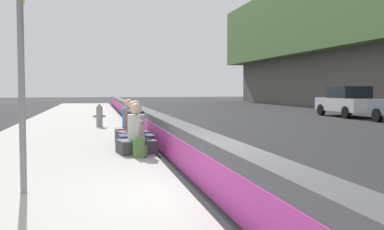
{
  "coord_description": "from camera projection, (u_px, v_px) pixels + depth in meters",
  "views": [
    {
      "loc": [
        -5.92,
        1.73,
        1.58
      ],
      "look_at": [
        6.34,
        -0.88,
        0.85
      ],
      "focal_mm": 42.74,
      "sensor_mm": 36.0,
      "label": 1
    }
  ],
  "objects": [
    {
      "name": "ground_plane",
      "position": [
        226.0,
        204.0,
        6.23
      ],
      "size": [
        160.0,
        160.0,
        0.0
      ],
      "primitive_type": "plane",
      "color": "#232326",
      "rests_on": "ground"
    },
    {
      "name": "sidewalk_strip",
      "position": [
        21.0,
        210.0,
        5.68
      ],
      "size": [
        80.0,
        4.4,
        0.14
      ],
      "primitive_type": "cube",
      "color": "#A8A59E",
      "rests_on": "ground_plane"
    },
    {
      "name": "jersey_barrier",
      "position": [
        226.0,
        174.0,
        6.21
      ],
      "size": [
        76.0,
        0.45,
        0.85
      ],
      "color": "#47474C",
      "rests_on": "ground_plane"
    },
    {
      "name": "route_sign_post",
      "position": [
        21.0,
        42.0,
        6.21
      ],
      "size": [
        0.44,
        0.09,
        3.6
      ],
      "color": "gray",
      "rests_on": "sidewalk_strip"
    },
    {
      "name": "fire_hydrant",
      "position": [
        99.0,
        115.0,
        17.27
      ],
      "size": [
        0.26,
        0.46,
        0.88
      ],
      "color": "gray",
      "rests_on": "sidewalk_strip"
    },
    {
      "name": "seated_person_foreground",
      "position": [
        136.0,
        138.0,
        10.16
      ],
      "size": [
        0.81,
        0.9,
        1.12
      ],
      "color": "#424247",
      "rests_on": "sidewalk_strip"
    },
    {
      "name": "seated_person_middle",
      "position": [
        136.0,
        133.0,
        11.17
      ],
      "size": [
        0.74,
        0.83,
        1.15
      ],
      "color": "#23284C",
      "rests_on": "sidewalk_strip"
    },
    {
      "name": "seated_person_rear",
      "position": [
        133.0,
        129.0,
        12.28
      ],
      "size": [
        0.87,
        0.95,
        1.1
      ],
      "color": "#424247",
      "rests_on": "sidewalk_strip"
    },
    {
      "name": "seated_person_far",
      "position": [
        129.0,
        126.0,
        13.18
      ],
      "size": [
        0.73,
        0.82,
        1.14
      ],
      "color": "#706651",
      "rests_on": "sidewalk_strip"
    },
    {
      "name": "backpack",
      "position": [
        139.0,
        148.0,
        9.57
      ],
      "size": [
        0.32,
        0.28,
        0.4
      ],
      "color": "#4C7A3D",
      "rests_on": "sidewalk_strip"
    },
    {
      "name": "parked_car_fourth",
      "position": [
        348.0,
        101.0,
        25.51
      ],
      "size": [
        4.56,
        2.06,
        1.71
      ],
      "color": "silver",
      "rests_on": "ground_plane"
    }
  ]
}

